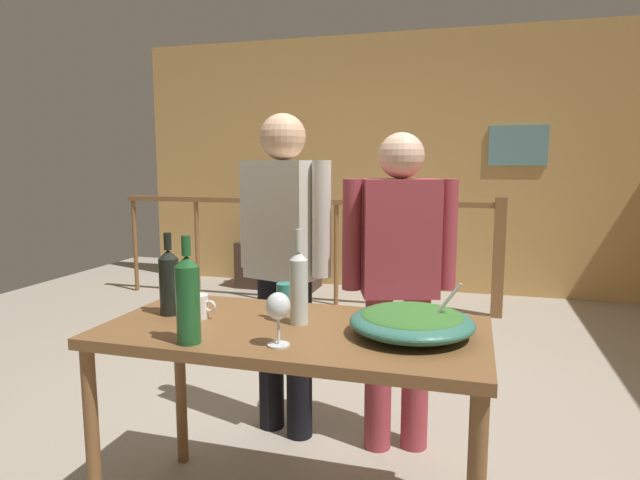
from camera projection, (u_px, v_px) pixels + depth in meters
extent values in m
plane|color=#9E9384|center=(335.00, 413.00, 3.00)|extent=(8.22, 8.22, 0.00)
cube|color=tan|center=(407.00, 164.00, 5.82)|extent=(6.12, 0.10, 2.75)
cube|color=#5E8F9A|center=(518.00, 145.00, 5.43)|extent=(0.57, 0.03, 0.40)
cylinder|color=brown|center=(135.00, 246.00, 5.83)|extent=(0.04, 0.04, 0.99)
cylinder|color=brown|center=(197.00, 249.00, 5.63)|extent=(0.04, 0.04, 0.99)
cylinder|color=brown|center=(264.00, 252.00, 5.42)|extent=(0.04, 0.04, 0.99)
cylinder|color=brown|center=(336.00, 255.00, 5.22)|extent=(0.04, 0.04, 0.99)
cylinder|color=brown|center=(414.00, 259.00, 5.02)|extent=(0.04, 0.04, 0.99)
cylinder|color=brown|center=(498.00, 263.00, 4.81)|extent=(0.04, 0.04, 0.99)
cube|color=brown|center=(299.00, 201.00, 5.25)|extent=(3.83, 0.07, 0.05)
cube|color=brown|center=(499.00, 258.00, 4.81)|extent=(0.10, 0.10, 1.09)
cube|color=#38281E|center=(278.00, 265.00, 6.02)|extent=(0.90, 0.40, 0.51)
cube|color=black|center=(278.00, 241.00, 5.98)|extent=(0.20, 0.12, 0.02)
cylinder|color=black|center=(278.00, 237.00, 5.97)|extent=(0.03, 0.03, 0.08)
cube|color=black|center=(277.00, 220.00, 5.92)|extent=(0.57, 0.06, 0.31)
cube|color=black|center=(276.00, 220.00, 5.89)|extent=(0.53, 0.01, 0.28)
cube|color=brown|center=(294.00, 332.00, 1.95)|extent=(1.38, 0.67, 0.04)
cylinder|color=brown|center=(93.00, 450.00, 1.90)|extent=(0.05, 0.05, 0.75)
cylinder|color=brown|center=(181.00, 384.00, 2.47)|extent=(0.05, 0.05, 0.75)
cylinder|color=brown|center=(476.00, 421.00, 2.11)|extent=(0.05, 0.05, 0.75)
ellipsoid|color=#337060|center=(412.00, 322.00, 1.85)|extent=(0.43, 0.43, 0.09)
ellipsoid|color=#38702D|center=(412.00, 315.00, 1.84)|extent=(0.35, 0.35, 0.04)
cylinder|color=silver|center=(437.00, 313.00, 1.82)|extent=(0.16, 0.01, 0.22)
cylinder|color=silver|center=(279.00, 345.00, 1.75)|extent=(0.07, 0.07, 0.01)
cylinder|color=silver|center=(278.00, 330.00, 1.74)|extent=(0.01, 0.01, 0.09)
ellipsoid|color=silver|center=(278.00, 306.00, 1.73)|extent=(0.08, 0.08, 0.09)
cylinder|color=black|center=(169.00, 287.00, 2.09)|extent=(0.08, 0.08, 0.22)
cone|color=black|center=(168.00, 254.00, 2.08)|extent=(0.08, 0.08, 0.03)
cylinder|color=black|center=(168.00, 241.00, 2.07)|extent=(0.03, 0.03, 0.07)
cylinder|color=silver|center=(299.00, 292.00, 1.97)|extent=(0.07, 0.07, 0.24)
cone|color=silver|center=(299.00, 256.00, 1.95)|extent=(0.07, 0.07, 0.03)
cylinder|color=silver|center=(299.00, 240.00, 1.94)|extent=(0.03, 0.03, 0.08)
cylinder|color=#1E5628|center=(188.00, 305.00, 1.76)|extent=(0.08, 0.08, 0.26)
cone|color=#1E5628|center=(187.00, 261.00, 1.74)|extent=(0.08, 0.08, 0.04)
cylinder|color=#1E5628|center=(186.00, 245.00, 1.73)|extent=(0.03, 0.03, 0.07)
cylinder|color=teal|center=(285.00, 295.00, 2.21)|extent=(0.07, 0.07, 0.10)
torus|color=teal|center=(297.00, 295.00, 2.20)|extent=(0.05, 0.01, 0.05)
cylinder|color=white|center=(197.00, 306.00, 2.05)|extent=(0.09, 0.09, 0.09)
torus|color=white|center=(210.00, 306.00, 2.04)|extent=(0.05, 0.01, 0.05)
cylinder|color=black|center=(299.00, 359.00, 2.70)|extent=(0.13, 0.13, 0.82)
cylinder|color=black|center=(271.00, 352.00, 2.79)|extent=(0.13, 0.13, 0.82)
cube|color=beige|center=(284.00, 220.00, 2.65)|extent=(0.40, 0.31, 0.58)
cylinder|color=beige|center=(322.00, 219.00, 2.52)|extent=(0.09, 0.09, 0.55)
cylinder|color=beige|center=(249.00, 214.00, 2.77)|extent=(0.09, 0.09, 0.55)
sphere|color=#D8A884|center=(283.00, 137.00, 2.59)|extent=(0.22, 0.22, 0.22)
cylinder|color=#9E3842|center=(415.00, 372.00, 2.60)|extent=(0.13, 0.13, 0.77)
cylinder|color=#9E3842|center=(378.00, 372.00, 2.59)|extent=(0.13, 0.13, 0.77)
cube|color=#9E3842|center=(400.00, 238.00, 2.50)|extent=(0.40, 0.31, 0.54)
cylinder|color=#9E3842|center=(447.00, 234.00, 2.50)|extent=(0.09, 0.09, 0.52)
cylinder|color=#9E3842|center=(352.00, 235.00, 2.49)|extent=(0.09, 0.09, 0.52)
sphere|color=beige|center=(401.00, 156.00, 2.45)|extent=(0.21, 0.21, 0.21)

